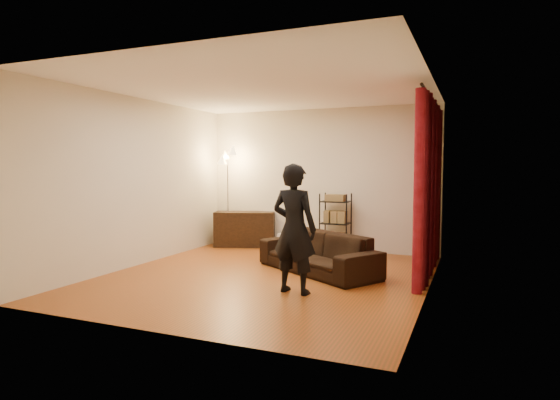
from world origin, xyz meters
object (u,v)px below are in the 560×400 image
at_px(media_cabinet, 245,229).
at_px(sofa, 318,253).
at_px(floor_lamp, 228,198).
at_px(storage_boxes, 288,241).
at_px(wire_shelf, 335,223).
at_px(person, 294,229).

bearing_deg(media_cabinet, sofa, -57.37).
distance_m(sofa, floor_lamp, 2.91).
height_order(storage_boxes, wire_shelf, wire_shelf).
distance_m(sofa, media_cabinet, 2.65).
relative_size(person, floor_lamp, 0.84).
relative_size(person, wire_shelf, 1.48).
height_order(sofa, media_cabinet, media_cabinet).
xyz_separation_m(person, storage_boxes, (-1.26, 2.96, -0.67)).
relative_size(person, storage_boxes, 4.49).
bearing_deg(wire_shelf, storage_boxes, 177.64).
bearing_deg(floor_lamp, storage_boxes, 10.02).
xyz_separation_m(person, floor_lamp, (-2.48, 2.75, 0.15)).
bearing_deg(sofa, person, -53.61).
bearing_deg(wire_shelf, person, -80.87).
height_order(sofa, person, person).
bearing_deg(storage_boxes, sofa, -56.00).
xyz_separation_m(sofa, floor_lamp, (-2.39, 1.52, 0.67)).
bearing_deg(person, sofa, -78.29).
xyz_separation_m(sofa, wire_shelf, (-0.20, 1.64, 0.26)).
distance_m(person, wire_shelf, 2.89).
bearing_deg(sofa, wire_shelf, 129.16).
distance_m(media_cabinet, floor_lamp, 0.70).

